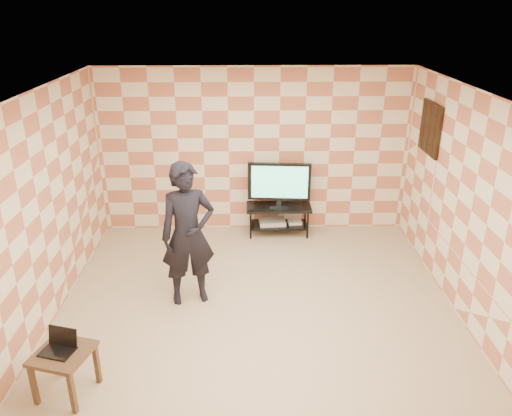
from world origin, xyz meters
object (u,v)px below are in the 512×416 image
object	(u,v)px
tv_stand	(279,213)
side_table	(63,359)
tv	(279,183)
person	(188,235)

from	to	relation	value
tv_stand	side_table	size ratio (longest dim) A/B	1.69
tv_stand	tv	distance (m)	0.54
tv_stand	person	size ratio (longest dim) A/B	0.57
tv_stand	side_table	world-z (taller)	same
tv_stand	tv	world-z (taller)	tv
side_table	person	size ratio (longest dim) A/B	0.33
side_table	person	xyz separation A→B (m)	(1.05, 1.68, 0.52)
tv_stand	tv	bearing A→B (deg)	-85.73
side_table	person	bearing A→B (deg)	58.06
tv	side_table	xyz separation A→B (m)	(-2.30, -3.62, -0.49)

